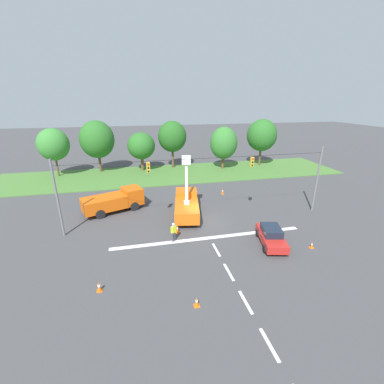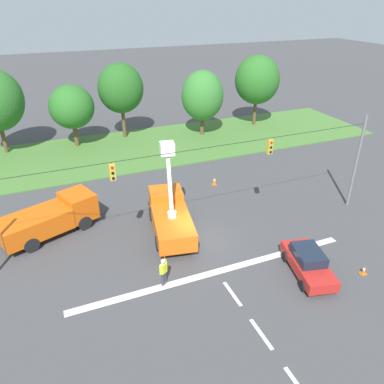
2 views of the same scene
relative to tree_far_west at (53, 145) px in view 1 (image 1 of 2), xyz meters
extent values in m
plane|color=#424244|center=(18.38, -20.64, -5.16)|extent=(200.00, 200.00, 0.00)
cube|color=#477533|center=(18.38, -2.64, -5.11)|extent=(56.00, 12.00, 0.10)
cube|color=silver|center=(18.38, -23.99, -5.15)|extent=(17.60, 0.50, 0.01)
cube|color=silver|center=(18.38, -25.99, -5.15)|extent=(0.20, 2.00, 0.01)
cube|color=silver|center=(18.38, -28.99, -5.15)|extent=(0.20, 2.00, 0.01)
cube|color=silver|center=(18.38, -31.99, -5.15)|extent=(0.20, 2.00, 0.01)
cube|color=silver|center=(18.38, -34.99, -5.15)|extent=(0.20, 2.00, 0.01)
cylinder|color=slate|center=(5.38, -20.64, -1.56)|extent=(0.20, 0.20, 7.20)
cylinder|color=slate|center=(31.38, -20.64, -1.56)|extent=(0.20, 0.20, 7.20)
cylinder|color=black|center=(18.38, -20.64, 1.44)|extent=(26.00, 0.03, 0.03)
cylinder|color=black|center=(13.40, -20.64, 1.39)|extent=(0.02, 0.02, 0.10)
cube|color=gold|center=(13.40, -20.64, 0.86)|extent=(0.32, 0.28, 0.96)
cylinder|color=red|center=(13.40, -20.80, 1.18)|extent=(0.16, 0.05, 0.16)
cylinder|color=black|center=(13.40, -20.80, 0.86)|extent=(0.16, 0.05, 0.16)
cylinder|color=black|center=(13.40, -20.80, 0.54)|extent=(0.16, 0.05, 0.16)
cylinder|color=black|center=(23.57, -20.64, 1.39)|extent=(0.02, 0.02, 0.10)
cube|color=gold|center=(23.57, -20.64, 0.86)|extent=(0.32, 0.28, 0.96)
cylinder|color=red|center=(23.57, -20.80, 1.18)|extent=(0.16, 0.05, 0.16)
cylinder|color=black|center=(23.57, -20.80, 0.86)|extent=(0.16, 0.05, 0.16)
cylinder|color=black|center=(23.57, -20.80, 0.54)|extent=(0.16, 0.05, 0.16)
cylinder|color=brown|center=(0.00, 0.00, -3.58)|extent=(0.29, 0.29, 3.15)
ellipsoid|color=#387F33|center=(0.00, 0.00, 0.01)|extent=(4.73, 4.63, 4.99)
cylinder|color=brown|center=(6.36, 1.35, -3.56)|extent=(0.41, 0.41, 3.19)
ellipsoid|color=#286623|center=(6.36, 1.35, 0.38)|extent=(5.52, 5.77, 6.10)
cylinder|color=brown|center=(13.41, 0.59, -3.97)|extent=(0.48, 0.48, 2.38)
ellipsoid|color=#286623|center=(13.41, 0.59, -0.82)|extent=(4.61, 4.91, 4.48)
cylinder|color=brown|center=(18.85, 1.35, -3.40)|extent=(0.40, 0.40, 3.52)
ellipsoid|color=#235B1E|center=(18.85, 1.35, 0.46)|extent=(4.95, 4.59, 5.33)
cylinder|color=brown|center=(27.45, -1.20, -3.86)|extent=(0.46, 0.46, 2.59)
ellipsoid|color=#33752D|center=(27.45, -1.20, -0.56)|extent=(4.73, 4.64, 5.56)
cylinder|color=brown|center=(34.99, -0.29, -3.50)|extent=(0.38, 0.38, 3.31)
ellipsoid|color=#286623|center=(34.99, -0.29, 0.43)|extent=(5.36, 5.31, 5.72)
cube|color=orange|center=(17.08, -19.97, -4.07)|extent=(3.20, 4.83, 1.18)
cube|color=orange|center=(17.66, -16.84, -3.80)|extent=(2.63, 2.30, 1.71)
cube|color=#1E2838|center=(17.79, -16.18, -3.50)|extent=(2.04, 0.48, 0.77)
cube|color=black|center=(17.85, -15.82, -4.51)|extent=(2.41, 0.60, 0.30)
cylinder|color=black|center=(16.52, -16.88, -4.66)|extent=(0.46, 1.03, 1.00)
cylinder|color=black|center=(18.71, -17.29, -4.66)|extent=(0.46, 1.03, 1.00)
cylinder|color=black|center=(15.84, -20.55, -4.66)|extent=(0.46, 1.03, 1.00)
cylinder|color=black|center=(18.03, -20.95, -4.66)|extent=(0.46, 1.03, 1.00)
cylinder|color=silver|center=(17.14, -19.65, -3.30)|extent=(0.60, 0.60, 0.36)
cube|color=white|center=(17.25, -19.04, -1.44)|extent=(0.51, 1.51, 4.15)
cube|color=white|center=(17.37, -18.42, 0.85)|extent=(1.03, 0.95, 0.80)
cube|color=#D6560F|center=(8.63, -16.31, -3.98)|extent=(5.10, 3.91, 1.36)
cube|color=#D6560F|center=(11.65, -15.16, -3.75)|extent=(2.65, 2.89, 1.81)
cube|color=#1E2838|center=(12.28, -14.92, -3.43)|extent=(0.84, 1.98, 0.82)
cube|color=black|center=(12.63, -14.78, -4.51)|extent=(1.03, 2.35, 0.30)
cylinder|color=black|center=(11.00, -14.20, -4.66)|extent=(1.03, 0.62, 1.00)
cylinder|color=black|center=(11.81, -16.30, -4.66)|extent=(1.03, 0.62, 1.00)
cylinder|color=black|center=(7.47, -15.55, -4.66)|extent=(1.03, 0.62, 1.00)
cylinder|color=black|center=(8.28, -17.66, -4.66)|extent=(1.03, 0.62, 1.00)
cube|color=red|center=(23.26, -26.15, -4.52)|extent=(2.71, 4.59, 0.64)
cube|color=#192333|center=(23.29, -26.00, -3.90)|extent=(1.93, 2.35, 0.60)
cylinder|color=black|center=(23.79, -27.64, -4.84)|extent=(0.34, 0.67, 0.64)
cylinder|color=black|center=(22.11, -27.24, -4.84)|extent=(0.34, 0.67, 0.64)
cylinder|color=black|center=(24.40, -25.05, -4.84)|extent=(0.34, 0.67, 0.64)
cylinder|color=black|center=(22.73, -24.65, -4.84)|extent=(0.34, 0.67, 0.64)
cylinder|color=#383842|center=(15.04, -23.85, -4.73)|extent=(0.18, 0.18, 0.85)
cylinder|color=#383842|center=(15.21, -23.74, -4.73)|extent=(0.18, 0.18, 0.85)
cube|color=#D8EA26|center=(15.13, -23.80, -4.01)|extent=(0.47, 0.42, 0.60)
cube|color=silver|center=(15.13, -23.80, -4.01)|extent=(0.39, 0.30, 0.62)
cylinder|color=#D8EA26|center=(14.90, -23.95, -3.98)|extent=(0.11, 0.11, 0.55)
cylinder|color=#D8EA26|center=(15.35, -23.65, -3.98)|extent=(0.11, 0.11, 0.55)
sphere|color=tan|center=(15.13, -23.80, -3.58)|extent=(0.22, 0.22, 0.22)
sphere|color=white|center=(15.13, -23.80, -3.52)|extent=(0.26, 0.26, 0.26)
cube|color=orange|center=(9.39, -28.98, -5.14)|extent=(0.36, 0.36, 0.03)
cone|color=orange|center=(9.39, -28.98, -4.77)|extent=(0.28, 0.28, 0.71)
cylinder|color=white|center=(9.39, -28.98, -4.74)|extent=(0.18, 0.18, 0.13)
cube|color=orange|center=(15.67, -22.37, -5.14)|extent=(0.36, 0.36, 0.03)
cone|color=orange|center=(15.67, -22.37, -4.73)|extent=(0.32, 0.32, 0.79)
cylinder|color=white|center=(15.67, -22.37, -4.69)|extent=(0.20, 0.20, 0.14)
cube|color=orange|center=(26.35, -27.45, -5.14)|extent=(0.36, 0.36, 0.03)
cone|color=orange|center=(26.35, -27.45, -4.85)|extent=(0.22, 0.22, 0.55)
cylinder|color=white|center=(26.35, -27.45, -4.82)|extent=(0.14, 0.14, 0.10)
cube|color=orange|center=(23.22, -13.47, -5.14)|extent=(0.36, 0.36, 0.03)
cone|color=orange|center=(23.22, -13.47, -4.76)|extent=(0.29, 0.29, 0.73)
cylinder|color=white|center=(23.22, -13.47, -4.72)|extent=(0.18, 0.18, 0.13)
cube|color=orange|center=(15.33, -31.63, -5.14)|extent=(0.36, 0.36, 0.03)
cone|color=orange|center=(15.33, -31.63, -4.82)|extent=(0.25, 0.25, 0.62)
cylinder|color=white|center=(15.33, -31.63, -4.78)|extent=(0.15, 0.15, 0.11)
camera|label=1|loc=(12.37, -43.58, 6.79)|focal=24.00mm
camera|label=2|loc=(10.34, -39.60, 9.55)|focal=35.00mm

